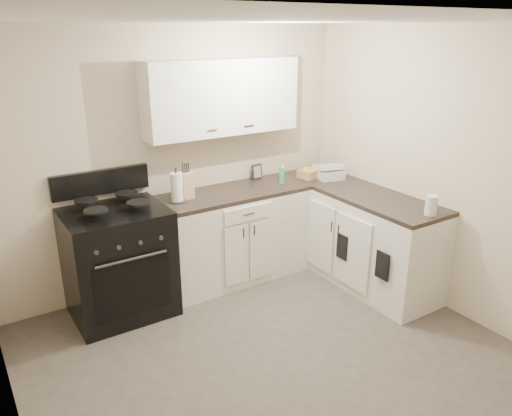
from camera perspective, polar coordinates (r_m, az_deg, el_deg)
floor at (r=4.03m, az=3.17°, el=-17.68°), size 3.60×3.60×0.00m
ceiling at (r=3.20m, az=4.07°, el=20.61°), size 3.60×3.60×0.00m
wall_back at (r=4.92m, az=-8.94°, el=5.43°), size 3.60×0.00×3.60m
wall_right at (r=4.67m, az=21.75°, el=3.46°), size 0.00×3.60×3.60m
base_cabinets_back at (r=5.10m, az=-2.71°, el=-3.31°), size 1.55×0.60×0.90m
base_cabinets_right at (r=5.23m, az=11.21°, el=-3.10°), size 0.60×1.90×0.90m
countertop_back at (r=4.93m, az=-2.80°, el=1.71°), size 1.55×0.60×0.04m
countertop_right at (r=5.06m, az=11.56°, el=1.80°), size 0.60×1.90×0.04m
upper_cabinets at (r=4.86m, az=-3.90°, el=12.55°), size 1.55×0.30×0.70m
stove at (r=4.65m, az=-15.43°, el=-6.31°), size 0.87×0.74×1.05m
knife_block at (r=4.73m, az=-7.94°, el=2.58°), size 0.12×0.11×0.25m
paper_towel at (r=4.65m, az=-9.04°, el=2.35°), size 0.13×0.13×0.27m
soap_bottle at (r=5.16m, az=3.00°, el=3.77°), size 0.06×0.06×0.17m
picture_frame at (r=5.31m, az=0.12°, el=4.17°), size 0.13×0.05×0.16m
wicker_basket at (r=5.42m, az=6.28°, el=3.99°), size 0.30×0.23×0.09m
countertop_grill at (r=5.39m, az=8.39°, el=3.86°), size 0.31×0.30×0.10m
glass_jar at (r=4.52m, az=19.39°, el=0.28°), size 0.12×0.12×0.17m
oven_mitt_near at (r=4.57m, az=14.24°, el=-6.41°), size 0.02×0.15×0.25m
oven_mitt_far at (r=4.90m, az=9.85°, el=-4.39°), size 0.02×0.14×0.25m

